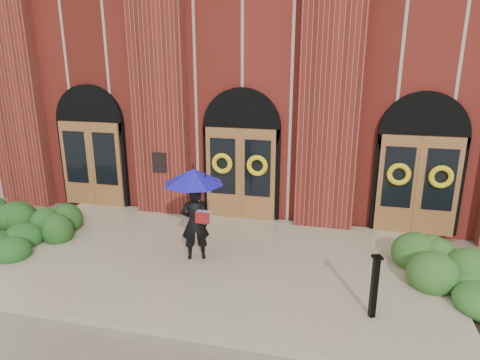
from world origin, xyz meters
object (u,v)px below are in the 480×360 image
(man_with_umbrella, at_px, (194,197))
(hedge_wall_left, at_px, (22,222))
(metal_post, at_px, (374,285))
(hedge_wall_right, at_px, (477,269))

(man_with_umbrella, relative_size, hedge_wall_left, 0.69)
(metal_post, bearing_deg, man_with_umbrella, 159.59)
(man_with_umbrella, xyz_separation_m, hedge_wall_left, (-4.84, 0.40, -1.21))
(man_with_umbrella, relative_size, metal_post, 1.79)
(man_with_umbrella, bearing_deg, hedge_wall_right, 162.97)
(man_with_umbrella, xyz_separation_m, metal_post, (3.70, -1.38, -0.84))
(man_with_umbrella, relative_size, hedge_wall_right, 0.67)
(metal_post, relative_size, hedge_wall_left, 0.39)
(hedge_wall_right, bearing_deg, man_with_umbrella, -176.04)
(metal_post, distance_m, hedge_wall_left, 8.73)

